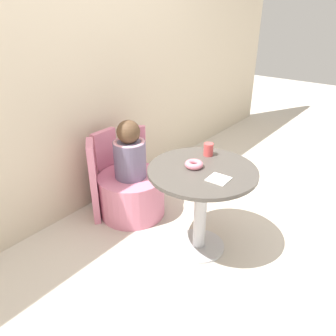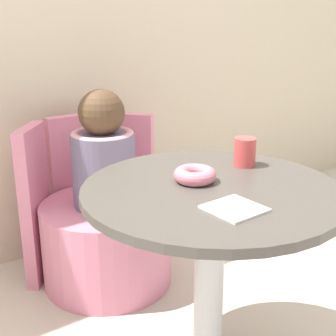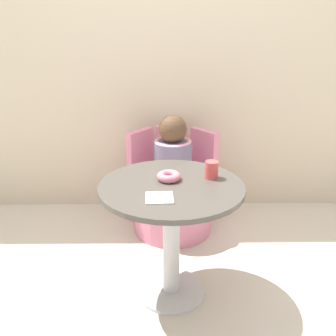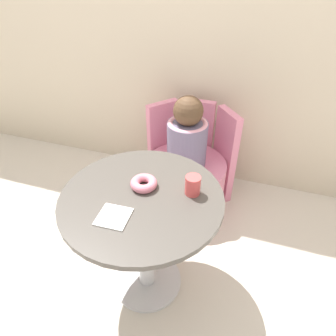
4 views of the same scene
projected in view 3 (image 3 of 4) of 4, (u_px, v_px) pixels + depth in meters
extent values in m
plane|color=beige|center=(174.00, 298.00, 2.05)|extent=(12.00, 12.00, 0.00)
cube|color=beige|center=(171.00, 43.00, 2.67)|extent=(6.00, 0.06, 2.40)
cylinder|color=silver|center=(171.00, 290.00, 2.09)|extent=(0.36, 0.36, 0.02)
cylinder|color=silver|center=(171.00, 242.00, 1.99)|extent=(0.09, 0.09, 0.58)
cylinder|color=#4C4742|center=(172.00, 187.00, 1.88)|extent=(0.70, 0.70, 0.02)
cylinder|color=pink|center=(173.00, 206.00, 2.66)|extent=(0.53, 0.53, 0.34)
cube|color=pink|center=(172.00, 169.00, 2.87)|extent=(0.22, 0.05, 0.65)
cube|color=pink|center=(203.00, 175.00, 2.78)|extent=(0.18, 0.20, 0.65)
cube|color=pink|center=(141.00, 175.00, 2.77)|extent=(0.18, 0.20, 0.65)
cylinder|color=slate|center=(173.00, 163.00, 2.54)|extent=(0.25, 0.25, 0.29)
torus|color=pink|center=(173.00, 143.00, 2.49)|extent=(0.25, 0.25, 0.04)
sphere|color=brown|center=(173.00, 129.00, 2.46)|extent=(0.18, 0.18, 0.18)
torus|color=pink|center=(169.00, 176.00, 1.92)|extent=(0.12, 0.12, 0.04)
cylinder|color=#DB4C4C|center=(212.00, 170.00, 1.94)|extent=(0.07, 0.07, 0.09)
cube|color=white|center=(159.00, 198.00, 1.73)|extent=(0.13, 0.13, 0.01)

